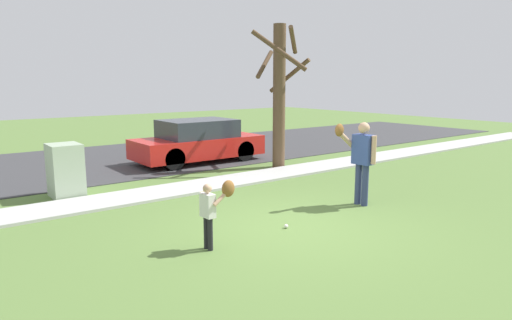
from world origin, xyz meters
The scene contains 9 objects.
ground_plane centered at (0.00, 3.50, 0.00)m, with size 48.00×48.00×0.00m, color #567538.
sidewalk_strip centered at (0.00, 3.60, 0.03)m, with size 36.00×1.20×0.06m, color #B2B2AD.
road_surface centered at (0.00, 8.60, 0.01)m, with size 36.00×6.80×0.02m, color #38383A.
person_adult centered at (2.04, 0.22, 1.06)m, with size 0.72×0.61×1.72m.
person_child centered at (-1.68, -0.06, 0.69)m, with size 0.47×0.40×1.07m.
baseball centered at (-0.15, 0.00, 0.04)m, with size 0.07×0.07×0.07m, color white.
utility_cabinet centered at (-2.59, 4.63, 0.59)m, with size 0.65×0.76×1.18m, color #9EB293.
street_tree_near centered at (3.40, 4.40, 2.23)m, with size 1.84×1.88×4.14m.
parked_hatchback_red centered at (1.90, 6.58, 0.66)m, with size 4.00×1.75×1.33m.
Camera 1 is at (-5.16, -5.69, 2.55)m, focal length 31.62 mm.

